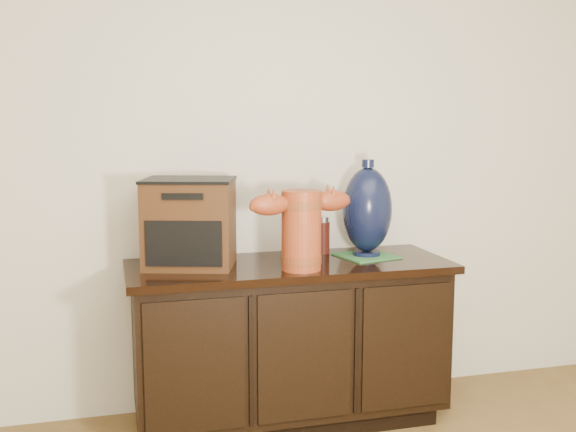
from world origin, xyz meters
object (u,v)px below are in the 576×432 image
object	(u,v)px
sideboard	(289,341)
terracotta_vessel	(301,225)
tv_radio	(190,223)
lamp_base	(367,210)
spray_can	(323,235)

from	to	relation	value
sideboard	terracotta_vessel	distance (m)	0.58
terracotta_vessel	tv_radio	bearing A→B (deg)	145.26
terracotta_vessel	tv_radio	xyz separation A→B (m)	(-0.45, 0.19, 0.00)
lamp_base	tv_radio	bearing A→B (deg)	179.60
terracotta_vessel	spray_can	size ratio (longest dim) A/B	2.72
sideboard	terracotta_vessel	world-z (taller)	terracotta_vessel
lamp_base	terracotta_vessel	bearing A→B (deg)	-153.37
sideboard	lamp_base	size ratio (longest dim) A/B	3.23
spray_can	sideboard	bearing A→B (deg)	-142.19
tv_radio	spray_can	size ratio (longest dim) A/B	2.56
sideboard	tv_radio	bearing A→B (deg)	174.09
spray_can	terracotta_vessel	bearing A→B (deg)	-122.61
spray_can	lamp_base	bearing A→B (deg)	-35.81
terracotta_vessel	lamp_base	size ratio (longest dim) A/B	1.08
sideboard	terracotta_vessel	bearing A→B (deg)	-85.13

